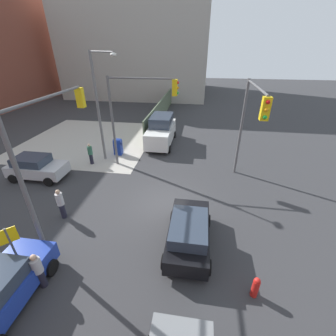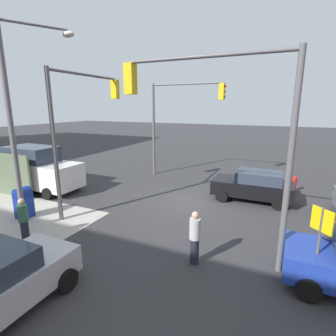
{
  "view_description": "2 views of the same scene",
  "coord_description": "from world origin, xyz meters",
  "px_view_note": "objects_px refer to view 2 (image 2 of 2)",
  "views": [
    {
      "loc": [
        -10.53,
        -1.79,
        8.23
      ],
      "look_at": [
        1.31,
        -0.02,
        1.69
      ],
      "focal_mm": 24.0,
      "sensor_mm": 36.0,
      "label": 1
    },
    {
      "loc": [
        -4.36,
        12.43,
        4.96
      ],
      "look_at": [
        0.93,
        0.82,
        1.94
      ],
      "focal_mm": 28.0,
      "sensor_mm": 36.0,
      "label": 2
    }
  ],
  "objects_px": {
    "pedestrian_crossing": "(24,220)",
    "traffic_signal_ne_corner": "(83,114)",
    "fire_hydrant": "(294,184)",
    "pedestrian_waiting": "(195,237)",
    "traffic_signal_nw_corner": "(218,117)",
    "traffic_signal_se_corner": "(179,111)",
    "street_lamp_corner": "(20,113)",
    "sedan_black": "(254,185)",
    "mailbox_blue": "(24,202)",
    "van_white_delivery": "(37,169)",
    "pedestrian_walking_north": "(328,243)"
  },
  "relations": [
    {
      "from": "mailbox_blue",
      "to": "van_white_delivery",
      "type": "relative_size",
      "value": 0.26
    },
    {
      "from": "fire_hydrant",
      "to": "pedestrian_crossing",
      "type": "bearing_deg",
      "value": 49.31
    },
    {
      "from": "traffic_signal_se_corner",
      "to": "van_white_delivery",
      "type": "xyz_separation_m",
      "value": [
        6.63,
        6.3,
        -3.33
      ]
    },
    {
      "from": "traffic_signal_nw_corner",
      "to": "van_white_delivery",
      "type": "bearing_deg",
      "value": -13.15
    },
    {
      "from": "traffic_signal_nw_corner",
      "to": "pedestrian_crossing",
      "type": "distance_m",
      "value": 7.85
    },
    {
      "from": "sedan_black",
      "to": "pedestrian_walking_north",
      "type": "relative_size",
      "value": 2.43
    },
    {
      "from": "mailbox_blue",
      "to": "fire_hydrant",
      "type": "distance_m",
      "value": 14.5
    },
    {
      "from": "pedestrian_walking_north",
      "to": "pedestrian_waiting",
      "type": "bearing_deg",
      "value": -129.85
    },
    {
      "from": "street_lamp_corner",
      "to": "mailbox_blue",
      "type": "distance_m",
      "value": 4.14
    },
    {
      "from": "street_lamp_corner",
      "to": "pedestrian_crossing",
      "type": "height_order",
      "value": "street_lamp_corner"
    },
    {
      "from": "traffic_signal_nw_corner",
      "to": "traffic_signal_se_corner",
      "type": "xyz_separation_m",
      "value": [
        4.92,
        -9.0,
        -0.02
      ]
    },
    {
      "from": "pedestrian_crossing",
      "to": "sedan_black",
      "type": "bearing_deg",
      "value": -88.35
    },
    {
      "from": "traffic_signal_se_corner",
      "to": "pedestrian_walking_north",
      "type": "xyz_separation_m",
      "value": [
        -8.33,
        8.3,
        -3.74
      ]
    },
    {
      "from": "fire_hydrant",
      "to": "traffic_signal_ne_corner",
      "type": "bearing_deg",
      "value": 35.91
    },
    {
      "from": "street_lamp_corner",
      "to": "traffic_signal_se_corner",
      "type": "bearing_deg",
      "value": -104.01
    },
    {
      "from": "traffic_signal_nw_corner",
      "to": "fire_hydrant",
      "type": "height_order",
      "value": "traffic_signal_nw_corner"
    },
    {
      "from": "pedestrian_waiting",
      "to": "pedestrian_crossing",
      "type": "bearing_deg",
      "value": -15.21
    },
    {
      "from": "traffic_signal_nw_corner",
      "to": "mailbox_blue",
      "type": "xyz_separation_m",
      "value": [
        8.6,
        0.5,
        -3.87
      ]
    },
    {
      "from": "traffic_signal_ne_corner",
      "to": "pedestrian_waiting",
      "type": "distance_m",
      "value": 7.87
    },
    {
      "from": "traffic_signal_ne_corner",
      "to": "pedestrian_waiting",
      "type": "bearing_deg",
      "value": 158.8
    },
    {
      "from": "street_lamp_corner",
      "to": "pedestrian_crossing",
      "type": "bearing_deg",
      "value": 128.63
    },
    {
      "from": "mailbox_blue",
      "to": "sedan_black",
      "type": "height_order",
      "value": "sedan_black"
    },
    {
      "from": "pedestrian_crossing",
      "to": "traffic_signal_nw_corner",
      "type": "bearing_deg",
      "value": -119.94
    },
    {
      "from": "street_lamp_corner",
      "to": "pedestrian_waiting",
      "type": "bearing_deg",
      "value": -177.71
    },
    {
      "from": "traffic_signal_se_corner",
      "to": "pedestrian_waiting",
      "type": "distance_m",
      "value": 11.32
    },
    {
      "from": "van_white_delivery",
      "to": "traffic_signal_ne_corner",
      "type": "bearing_deg",
      "value": 169.32
    },
    {
      "from": "traffic_signal_ne_corner",
      "to": "pedestrian_crossing",
      "type": "distance_m",
      "value": 5.33
    },
    {
      "from": "sedan_black",
      "to": "pedestrian_walking_north",
      "type": "xyz_separation_m",
      "value": [
        -2.82,
        5.41,
        0.03
      ]
    },
    {
      "from": "van_white_delivery",
      "to": "pedestrian_crossing",
      "type": "xyz_separation_m",
      "value": [
        -4.96,
        4.7,
        -0.4
      ]
    },
    {
      "from": "traffic_signal_se_corner",
      "to": "sedan_black",
      "type": "xyz_separation_m",
      "value": [
        -5.51,
        2.89,
        -3.77
      ]
    },
    {
      "from": "traffic_signal_nw_corner",
      "to": "van_white_delivery",
      "type": "relative_size",
      "value": 1.2
    },
    {
      "from": "mailbox_blue",
      "to": "pedestrian_walking_north",
      "type": "distance_m",
      "value": 12.06
    },
    {
      "from": "mailbox_blue",
      "to": "fire_hydrant",
      "type": "bearing_deg",
      "value": -140.6
    },
    {
      "from": "traffic_signal_nw_corner",
      "to": "mailbox_blue",
      "type": "relative_size",
      "value": 4.55
    },
    {
      "from": "fire_hydrant",
      "to": "pedestrian_waiting",
      "type": "bearing_deg",
      "value": 72.3
    },
    {
      "from": "street_lamp_corner",
      "to": "pedestrian_waiting",
      "type": "height_order",
      "value": "street_lamp_corner"
    },
    {
      "from": "traffic_signal_ne_corner",
      "to": "mailbox_blue",
      "type": "height_order",
      "value": "traffic_signal_ne_corner"
    },
    {
      "from": "pedestrian_crossing",
      "to": "traffic_signal_ne_corner",
      "type": "bearing_deg",
      "value": -42.32
    },
    {
      "from": "traffic_signal_ne_corner",
      "to": "van_white_delivery",
      "type": "distance_m",
      "value": 5.78
    },
    {
      "from": "mailbox_blue",
      "to": "fire_hydrant",
      "type": "height_order",
      "value": "mailbox_blue"
    },
    {
      "from": "street_lamp_corner",
      "to": "pedestrian_walking_north",
      "type": "xyz_separation_m",
      "value": [
        -10.81,
        -1.68,
        -3.83
      ]
    },
    {
      "from": "pedestrian_crossing",
      "to": "pedestrian_walking_north",
      "type": "relative_size",
      "value": 1.01
    },
    {
      "from": "pedestrian_crossing",
      "to": "pedestrian_waiting",
      "type": "bearing_deg",
      "value": -124.96
    },
    {
      "from": "traffic_signal_se_corner",
      "to": "traffic_signal_ne_corner",
      "type": "distance_m",
      "value": 7.45
    },
    {
      "from": "traffic_signal_se_corner",
      "to": "pedestrian_waiting",
      "type": "xyz_separation_m",
      "value": [
        -4.53,
        9.7,
        -3.68
      ]
    },
    {
      "from": "traffic_signal_se_corner",
      "to": "mailbox_blue",
      "type": "relative_size",
      "value": 4.55
    },
    {
      "from": "pedestrian_crossing",
      "to": "van_white_delivery",
      "type": "bearing_deg",
      "value": -0.28
    },
    {
      "from": "traffic_signal_se_corner",
      "to": "street_lamp_corner",
      "type": "xyz_separation_m",
      "value": [
        2.49,
        9.98,
        0.09
      ]
    },
    {
      "from": "traffic_signal_se_corner",
      "to": "street_lamp_corner",
      "type": "bearing_deg",
      "value": 75.99
    },
    {
      "from": "traffic_signal_ne_corner",
      "to": "van_white_delivery",
      "type": "height_order",
      "value": "traffic_signal_ne_corner"
    }
  ]
}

